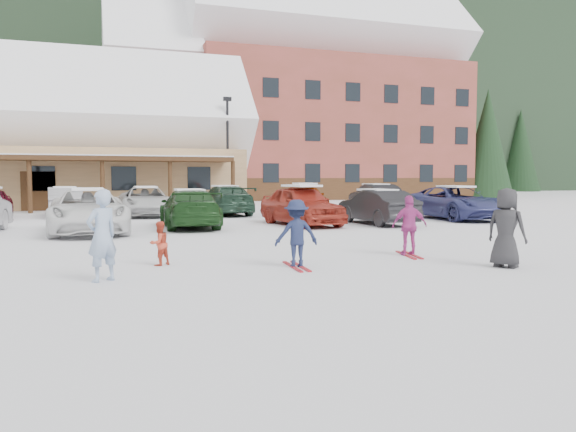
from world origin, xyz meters
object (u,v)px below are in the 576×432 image
object	(u,v)px
parked_car_2	(88,211)
parked_car_4	(301,205)
child_magenta	(409,226)
parked_car_11	(225,200)
alpine_hotel	(303,104)
bystander_dark	(506,228)
lamp_post	(228,146)
toddler_red	(159,243)
parked_car_6	(455,203)
parked_car_5	(377,207)
child_navy	(296,233)
parked_car_12	(305,198)
adult_skier	(102,236)
day_lodge	(10,144)
parked_car_9	(65,202)
parked_car_10	(146,201)
parked_car_3	(189,209)
parked_car_13	(376,197)

from	to	relation	value
parked_car_2	parked_car_4	world-z (taller)	parked_car_4
child_magenta	parked_car_11	world-z (taller)	child_magenta
child_magenta	alpine_hotel	bearing A→B (deg)	-94.02
child_magenta	bystander_dark	bearing A→B (deg)	126.45
lamp_post	toddler_red	xyz separation A→B (m)	(-6.46, -22.35, -3.35)
parked_car_2	parked_car_6	xyz separation A→B (m)	(15.41, 1.27, -0.01)
parked_car_6	parked_car_11	bearing A→B (deg)	146.13
parked_car_5	alpine_hotel	bearing A→B (deg)	-107.91
child_navy	parked_car_12	size ratio (longest dim) A/B	0.31
adult_skier	bystander_dark	bearing A→B (deg)	137.88
parked_car_11	adult_skier	bearing A→B (deg)	67.88
lamp_post	parked_car_5	distance (m)	15.05
day_lodge	parked_car_6	world-z (taller)	day_lodge
lamp_post	parked_car_2	size ratio (longest dim) A/B	1.27
alpine_hotel	parked_car_5	world-z (taller)	alpine_hotel
day_lodge	adult_skier	distance (m)	29.12
child_magenta	parked_car_4	size ratio (longest dim) A/B	0.32
parked_car_9	parked_car_4	bearing A→B (deg)	133.44
day_lodge	lamp_post	bearing A→B (deg)	-19.56
child_navy	parked_car_10	world-z (taller)	child_navy
bystander_dark	parked_car_9	bearing A→B (deg)	-1.17
parked_car_3	parked_car_11	size ratio (longest dim) A/B	0.98
parked_car_3	day_lodge	bearing A→B (deg)	-62.70
child_magenta	parked_car_9	distance (m)	19.03
toddler_red	parked_car_2	distance (m)	8.01
day_lodge	lamp_post	size ratio (longest dim) A/B	4.26
parked_car_5	parked_car_11	distance (m)	8.72
alpine_hotel	parked_car_6	bearing A→B (deg)	-96.17
parked_car_4	bystander_dark	bearing A→B (deg)	-95.90
parked_car_3	parked_car_5	bearing A→B (deg)	175.23
parked_car_10	parked_car_13	world-z (taller)	parked_car_13
parked_car_12	parked_car_9	bearing A→B (deg)	-177.68
day_lodge	alpine_hotel	distance (m)	25.78
parked_car_9	parked_car_5	bearing A→B (deg)	139.51
parked_car_4	parked_car_13	world-z (taller)	parked_car_4
parked_car_10	parked_car_11	distance (m)	3.83
alpine_hotel	parked_car_10	size ratio (longest dim) A/B	6.17
parked_car_5	parked_car_10	distance (m)	11.45
parked_car_6	parked_car_10	xyz separation A→B (m)	(-12.92, 6.57, -0.03)
adult_skier	parked_car_11	world-z (taller)	adult_skier
adult_skier	parked_car_9	bearing A→B (deg)	-119.88
child_navy	parked_car_10	distance (m)	16.92
toddler_red	bystander_dark	xyz separation A→B (m)	(6.85, -2.57, 0.36)
bystander_dark	parked_car_6	world-z (taller)	bystander_dark
parked_car_4	parked_car_10	world-z (taller)	parked_car_4
parked_car_2	lamp_post	bearing A→B (deg)	59.10
parked_car_5	parked_car_10	bearing A→B (deg)	-46.15
toddler_red	child_navy	distance (m)	2.94
adult_skier	parked_car_2	distance (m)	9.41
alpine_hotel	child_magenta	size ratio (longest dim) A/B	21.72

